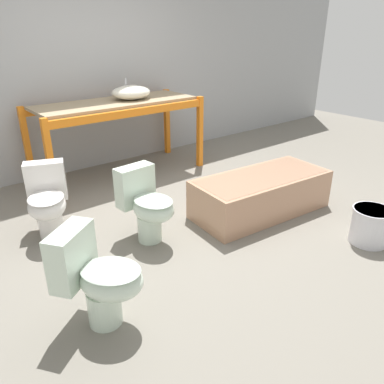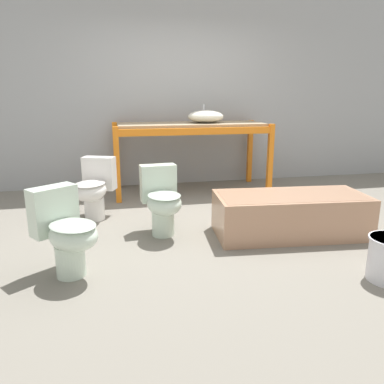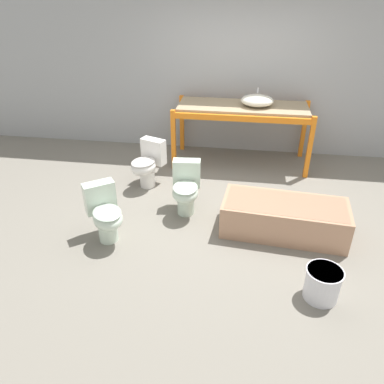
% 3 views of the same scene
% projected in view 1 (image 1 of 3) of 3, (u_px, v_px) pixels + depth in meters
% --- Properties ---
extents(ground_plane, '(12.00, 12.00, 0.00)m').
position_uv_depth(ground_plane, '(177.00, 214.00, 4.04)').
color(ground_plane, slate).
extents(warehouse_wall_rear, '(10.80, 0.08, 3.20)m').
position_uv_depth(warehouse_wall_rear, '(82.00, 48.00, 4.84)').
color(warehouse_wall_rear, '#9EA0A3').
rests_on(warehouse_wall_rear, ground_plane).
extents(shelving_rack, '(2.19, 0.87, 0.99)m').
position_uv_depth(shelving_rack, '(117.00, 111.00, 4.80)').
color(shelving_rack, orange).
rests_on(shelving_rack, ground_plane).
extents(sink_basin, '(0.51, 0.44, 0.26)m').
position_uv_depth(sink_basin, '(131.00, 92.00, 4.83)').
color(sink_basin, silver).
rests_on(sink_basin, shelving_rack).
extents(bathtub_main, '(1.54, 0.78, 0.42)m').
position_uv_depth(bathtub_main, '(261.00, 191.00, 4.00)').
color(bathtub_main, tan).
rests_on(bathtub_main, ground_plane).
extents(toilet_near, '(0.61, 0.66, 0.69)m').
position_uv_depth(toilet_near, '(98.00, 277.00, 2.42)').
color(toilet_near, silver).
rests_on(toilet_near, ground_plane).
extents(toilet_far, '(0.53, 0.65, 0.69)m').
position_uv_depth(toilet_far, '(47.00, 201.00, 3.49)').
color(toilet_far, white).
rests_on(toilet_far, ground_plane).
extents(toilet_extra, '(0.39, 0.58, 0.69)m').
position_uv_depth(toilet_extra, '(147.00, 205.00, 3.42)').
color(toilet_extra, silver).
rests_on(toilet_extra, ground_plane).
extents(bucket_white, '(0.36, 0.36, 0.34)m').
position_uv_depth(bucket_white, '(370.00, 225.00, 3.44)').
color(bucket_white, silver).
rests_on(bucket_white, ground_plane).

